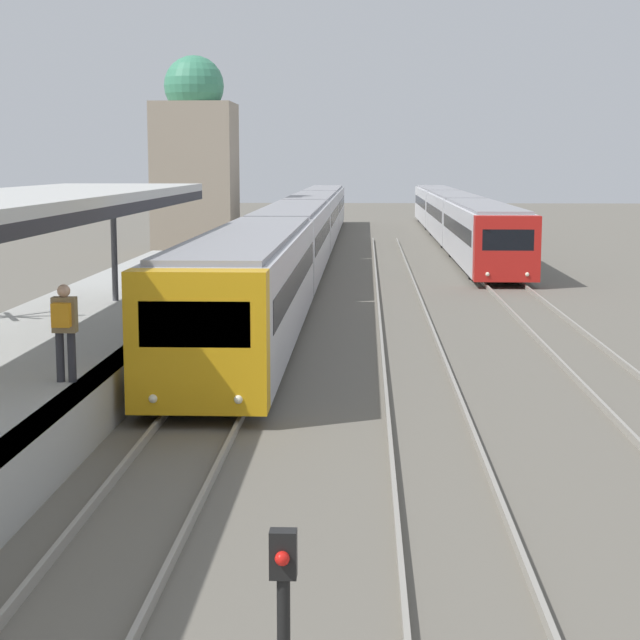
{
  "coord_description": "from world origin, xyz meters",
  "views": [
    {
      "loc": [
        2.96,
        -4.71,
        4.67
      ],
      "look_at": [
        2.05,
        16.46,
        1.54
      ],
      "focal_mm": 60.0,
      "sensor_mm": 36.0,
      "label": 1
    }
  ],
  "objects_px": {
    "person_on_platform": "(64,325)",
    "train_far": "(454,215)",
    "train_near": "(304,227)",
    "signal_post_near": "(284,632)"
  },
  "relations": [
    {
      "from": "train_near",
      "to": "signal_post_near",
      "type": "relative_size",
      "value": 32.51
    },
    {
      "from": "train_far",
      "to": "train_near",
      "type": "bearing_deg",
      "value": -122.12
    },
    {
      "from": "person_on_platform",
      "to": "train_far",
      "type": "bearing_deg",
      "value": 77.54
    },
    {
      "from": "person_on_platform",
      "to": "train_near",
      "type": "relative_size",
      "value": 0.03
    },
    {
      "from": "train_near",
      "to": "train_far",
      "type": "height_order",
      "value": "train_near"
    },
    {
      "from": "signal_post_near",
      "to": "person_on_platform",
      "type": "bearing_deg",
      "value": 113.88
    },
    {
      "from": "person_on_platform",
      "to": "signal_post_near",
      "type": "height_order",
      "value": "person_on_platform"
    },
    {
      "from": "person_on_platform",
      "to": "train_far",
      "type": "distance_m",
      "value": 47.75
    },
    {
      "from": "train_near",
      "to": "train_far",
      "type": "bearing_deg",
      "value": 57.88
    },
    {
      "from": "train_far",
      "to": "signal_post_near",
      "type": "height_order",
      "value": "train_far"
    }
  ]
}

